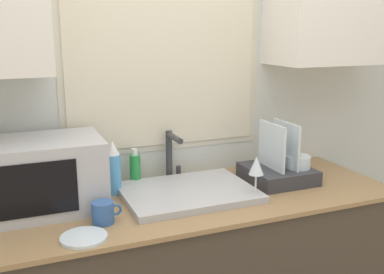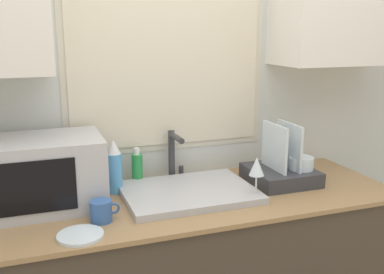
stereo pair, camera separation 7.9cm
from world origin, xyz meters
name	(u,v)px [view 1 (the left image)]	position (x,y,z in m)	size (l,w,h in m)	color
wall_back	(165,82)	(0.00, 0.63, 1.40)	(6.00, 0.38, 2.60)	silver
sink_basin	(188,192)	(0.00, 0.34, 0.94)	(0.58, 0.44, 0.03)	#B2B2B7
faucet	(171,152)	(0.00, 0.56, 1.07)	(0.08, 0.18, 0.24)	#333338
microwave	(39,175)	(-0.62, 0.42, 1.07)	(0.51, 0.35, 0.29)	#B2B2B7
dish_rack	(280,169)	(0.49, 0.35, 0.99)	(0.30, 0.31, 0.29)	#333338
spray_bottle	(113,169)	(-0.30, 0.49, 1.04)	(0.07, 0.07, 0.25)	#4C99D8
soap_bottle	(135,169)	(-0.18, 0.57, 1.00)	(0.05, 0.05, 0.18)	#268C3F
mug_near_sink	(103,213)	(-0.41, 0.19, 0.97)	(0.12, 0.09, 0.09)	#335999
wine_glass	(256,167)	(0.26, 0.19, 1.07)	(0.07, 0.07, 0.19)	silver
small_plate	(84,238)	(-0.50, 0.08, 0.93)	(0.17, 0.17, 0.01)	silver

